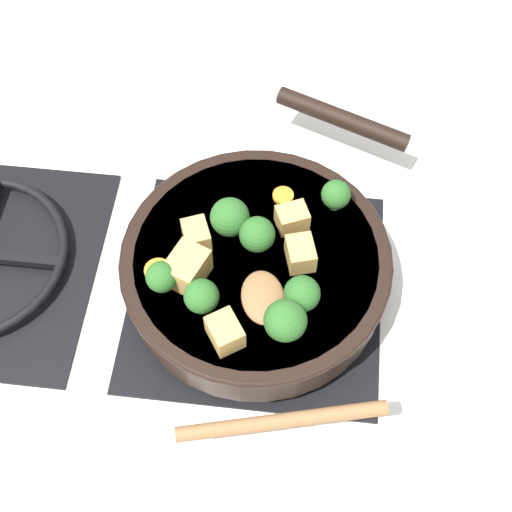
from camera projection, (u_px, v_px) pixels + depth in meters
ground_plane at (256, 290)px, 0.89m from camera, size 2.40×2.40×0.00m
front_burner_grate at (256, 286)px, 0.88m from camera, size 0.31×0.31×0.03m
skillet_pan at (257, 265)px, 0.84m from camera, size 0.43×0.34×0.06m
wooden_spoon at (273, 362)px, 0.74m from camera, size 0.21×0.21×0.02m
tofu_cube_center_large at (292, 218)px, 0.83m from camera, size 0.04×0.04×0.03m
tofu_cube_near_handle at (187, 268)px, 0.79m from camera, size 0.06×0.05×0.04m
tofu_cube_east_chunk at (196, 235)px, 0.82m from camera, size 0.04×0.04×0.03m
tofu_cube_west_chunk at (225, 332)px, 0.75m from camera, size 0.05×0.05×0.03m
tofu_cube_back_piece at (301, 250)px, 0.80m from camera, size 0.04×0.04×0.03m
broccoli_floret_near_spoon at (202, 296)px, 0.76m from camera, size 0.04×0.04×0.05m
broccoli_floret_center_top at (256, 235)px, 0.80m from camera, size 0.04×0.04×0.05m
broccoli_floret_east_rim at (162, 277)px, 0.78m from camera, size 0.04×0.04×0.04m
broccoli_floret_west_rim at (336, 195)px, 0.83m from camera, size 0.04×0.04×0.04m
broccoli_floret_north_edge at (285, 321)px, 0.74m from camera, size 0.05×0.05×0.05m
broccoli_floret_south_cluster at (302, 294)px, 0.76m from camera, size 0.04×0.04×0.05m
broccoli_floret_mid_floret at (230, 217)px, 0.81m from camera, size 0.05×0.05×0.05m
carrot_slice_orange_thin at (283, 196)px, 0.86m from camera, size 0.03×0.03×0.01m
carrot_slice_near_center at (158, 271)px, 0.81m from camera, size 0.03×0.03×0.01m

